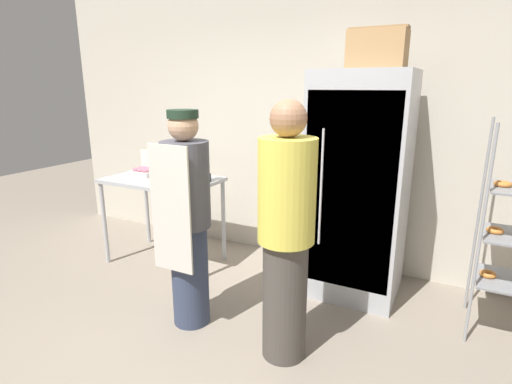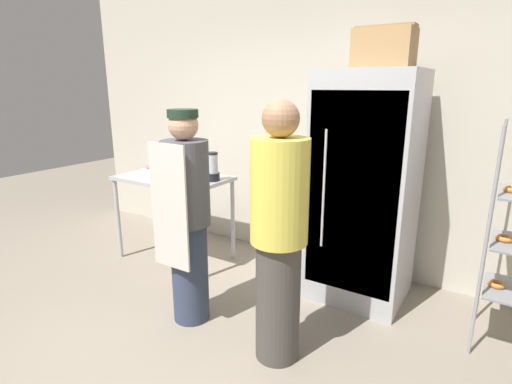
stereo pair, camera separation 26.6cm
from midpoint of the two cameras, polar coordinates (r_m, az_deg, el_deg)
ground_plane at (r=2.94m, az=-8.26°, el=-23.79°), size 14.00×14.00×0.00m
back_wall at (r=4.20m, az=10.96°, el=10.80°), size 6.40×0.12×3.09m
refrigerator at (r=3.54m, az=17.34°, el=0.33°), size 0.79×0.75×1.96m
prep_counter at (r=4.25m, az=-9.98°, el=0.83°), size 1.14×0.72×0.91m
donut_box at (r=4.43m, az=-12.32°, el=3.27°), size 0.26×0.21×0.25m
blender_pitcher at (r=3.97m, az=-4.33°, el=3.40°), size 0.14×0.14×0.29m
cardboard_storage_box at (r=3.36m, az=20.13°, el=18.79°), size 0.44×0.29×0.31m
person_baker at (r=3.06m, az=-7.40°, el=-3.51°), size 0.35×0.37×1.67m
person_customer at (r=2.61m, az=6.23°, el=-6.20°), size 0.37×0.37×1.76m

